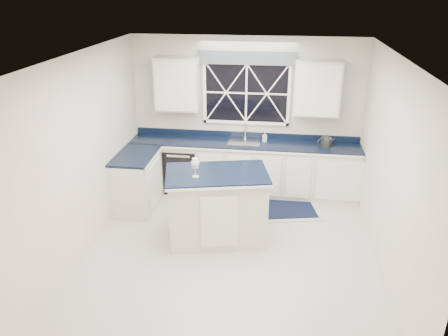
# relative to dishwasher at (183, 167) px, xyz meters

# --- Properties ---
(ground) EXTENTS (4.50, 4.50, 0.00)m
(ground) POSITION_rel_dishwasher_xyz_m (1.10, -1.95, -0.41)
(ground) COLOR #B2B3AE
(ground) RESTS_ON ground
(back_wall) EXTENTS (4.00, 0.10, 2.70)m
(back_wall) POSITION_rel_dishwasher_xyz_m (1.10, 0.30, 0.94)
(back_wall) COLOR silver
(back_wall) RESTS_ON ground
(base_cabinets) EXTENTS (3.99, 1.60, 0.90)m
(base_cabinets) POSITION_rel_dishwasher_xyz_m (0.77, -0.17, 0.04)
(base_cabinets) COLOR silver
(base_cabinets) RESTS_ON ground
(countertop) EXTENTS (3.98, 0.64, 0.04)m
(countertop) POSITION_rel_dishwasher_xyz_m (1.10, 0.00, 0.51)
(countertop) COLOR black
(countertop) RESTS_ON base_cabinets
(dishwasher) EXTENTS (0.60, 0.58, 0.82)m
(dishwasher) POSITION_rel_dishwasher_xyz_m (0.00, 0.00, 0.00)
(dishwasher) COLOR black
(dishwasher) RESTS_ON ground
(window) EXTENTS (1.65, 0.09, 1.26)m
(window) POSITION_rel_dishwasher_xyz_m (1.10, 0.25, 1.42)
(window) COLOR black
(window) RESTS_ON ground
(upper_cabinets) EXTENTS (3.10, 0.34, 0.90)m
(upper_cabinets) POSITION_rel_dishwasher_xyz_m (1.10, 0.13, 1.49)
(upper_cabinets) COLOR silver
(upper_cabinets) RESTS_ON ground
(faucet) EXTENTS (0.05, 0.20, 0.30)m
(faucet) POSITION_rel_dishwasher_xyz_m (1.10, 0.19, 0.69)
(faucet) COLOR silver
(faucet) RESTS_ON countertop
(island) EXTENTS (1.57, 1.15, 1.06)m
(island) POSITION_rel_dishwasher_xyz_m (0.86, -1.60, 0.12)
(island) COLOR silver
(island) RESTS_ON ground
(rug) EXTENTS (1.62, 1.18, 0.02)m
(rug) POSITION_rel_dishwasher_xyz_m (1.69, -0.60, -0.40)
(rug) COLOR #B3B2AD
(rug) RESTS_ON ground
(kettle) EXTENTS (0.30, 0.24, 0.22)m
(kettle) POSITION_rel_dishwasher_xyz_m (2.49, -0.01, 0.63)
(kettle) COLOR #2F2F32
(kettle) RESTS_ON countertop
(wine_glass) EXTENTS (0.11, 0.11, 0.27)m
(wine_glass) POSITION_rel_dishwasher_xyz_m (0.60, -1.78, 0.83)
(wine_glass) COLOR silver
(wine_glass) RESTS_ON island
(soap_bottle) EXTENTS (0.08, 0.09, 0.17)m
(soap_bottle) POSITION_rel_dishwasher_xyz_m (1.45, 0.11, 0.62)
(soap_bottle) COLOR silver
(soap_bottle) RESTS_ON countertop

